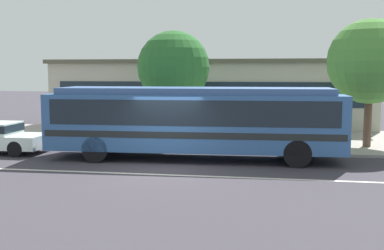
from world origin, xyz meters
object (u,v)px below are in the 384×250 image
Objects in this scene: pedestrian_waiting_near_sign at (110,124)px; street_tree_mid_block at (370,62)px; transit_bus at (195,118)px; street_tree_near_stop at (174,67)px; bus_stop_sign at (296,115)px.

pedestrian_waiting_near_sign is 11.72m from street_tree_mid_block.
street_tree_mid_block reaches higher than transit_bus.
street_tree_near_stop reaches higher than pedestrian_waiting_near_sign.
street_tree_near_stop is at bearing 172.61° from street_tree_mid_block.
bus_stop_sign is 0.44× the size of street_tree_near_stop.
pedestrian_waiting_near_sign is at bearing -173.12° from street_tree_mid_block.
street_tree_mid_block is at bearing 6.88° from pedestrian_waiting_near_sign.
street_tree_mid_block is (7.11, 3.60, 2.20)m from transit_bus.
street_tree_near_stop is at bearing 153.83° from bus_stop_sign.
pedestrian_waiting_near_sign is at bearing 177.88° from bus_stop_sign.
bus_stop_sign reaches higher than pedestrian_waiting_near_sign.
transit_bus is at bearing -69.30° from street_tree_near_stop.
pedestrian_waiting_near_sign is at bearing 152.01° from transit_bus.
street_tree_near_stop is at bearing 46.34° from pedestrian_waiting_near_sign.
street_tree_mid_block reaches higher than pedestrian_waiting_near_sign.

